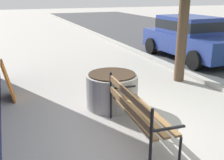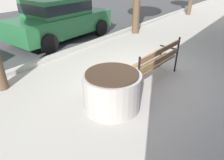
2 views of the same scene
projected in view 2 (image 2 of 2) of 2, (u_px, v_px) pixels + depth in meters
The scene contains 5 objects.
ground_plane at pixel (144, 79), 5.09m from camera, with size 80.00×80.00×0.00m, color #ADA8A0.
curb_stone at pixel (67, 52), 6.62m from camera, with size 60.00×0.20×0.12m, color #B2AFA8.
park_bench at pixel (154, 61), 4.72m from camera, with size 1.83×0.64×0.95m.
concrete_planter at pixel (112, 90), 3.88m from camera, with size 1.12×1.12×0.75m.
parked_car_green at pixel (60, 18), 7.66m from camera, with size 4.14×1.99×1.56m.
Camera 2 is at (-4.06, -2.10, 2.39)m, focal length 32.27 mm.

